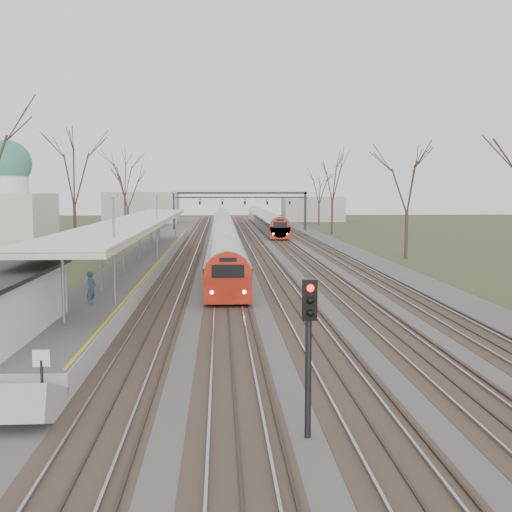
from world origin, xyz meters
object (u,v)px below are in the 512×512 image
(train_near, at_px, (223,230))
(train_far, at_px, (264,219))
(signal_post, at_px, (309,335))
(passenger, at_px, (91,289))

(train_near, distance_m, train_far, 30.92)
(train_far, bearing_deg, signal_post, -93.24)
(passenger, height_order, signal_post, signal_post)
(train_far, xyz_separation_m, passenger, (-13.28, -78.88, 0.31))
(train_near, relative_size, signal_post, 22.00)
(train_far, distance_m, signal_post, 93.03)
(train_near, bearing_deg, signal_post, -88.40)
(train_near, height_order, passenger, train_near)
(signal_post, bearing_deg, train_near, 91.60)
(train_near, bearing_deg, train_far, 76.92)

